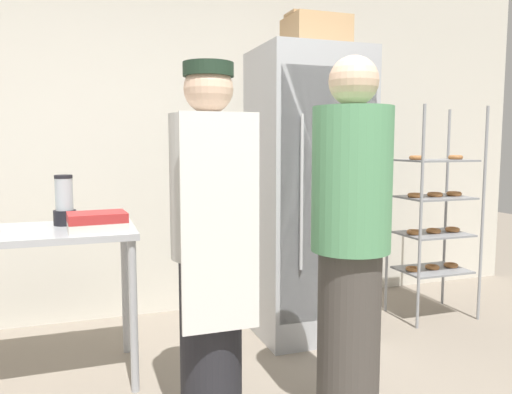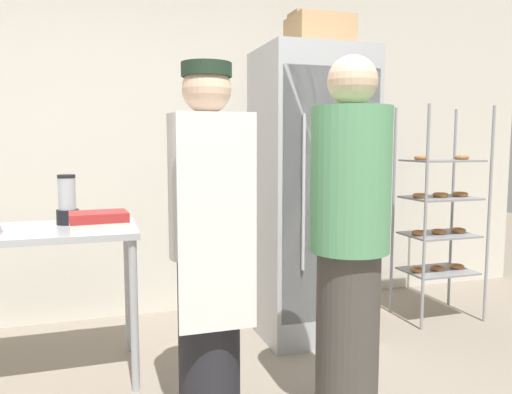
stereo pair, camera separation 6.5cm
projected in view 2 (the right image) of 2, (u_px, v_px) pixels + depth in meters
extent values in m
cube|color=silver|center=(186.00, 126.00, 3.97)|extent=(6.40, 0.12, 2.96)
cube|color=#ADAFB5|center=(311.00, 195.00, 3.48)|extent=(0.73, 0.65, 1.98)
cube|color=#93959B|center=(331.00, 196.00, 3.18)|extent=(0.67, 0.02, 1.62)
cylinder|color=silver|center=(304.00, 193.00, 3.09)|extent=(0.02, 0.02, 0.97)
cylinder|color=#93969B|center=(425.00, 219.00, 3.53)|extent=(0.02, 0.02, 1.62)
cylinder|color=#93969B|center=(489.00, 216.00, 3.70)|extent=(0.02, 0.02, 1.62)
cylinder|color=#93969B|center=(393.00, 212.00, 3.92)|extent=(0.02, 0.02, 1.62)
cylinder|color=#93969B|center=(452.00, 209.00, 4.08)|extent=(0.02, 0.02, 1.62)
cube|color=gray|center=(437.00, 271.00, 3.86)|extent=(0.51, 0.37, 0.01)
torus|color=#AD6B38|center=(418.00, 270.00, 3.80)|extent=(0.11, 0.11, 0.03)
torus|color=#AD6B38|center=(438.00, 268.00, 3.85)|extent=(0.11, 0.11, 0.03)
torus|color=#AD6B38|center=(457.00, 266.00, 3.91)|extent=(0.11, 0.11, 0.03)
cube|color=gray|center=(439.00, 235.00, 3.83)|extent=(0.51, 0.37, 0.01)
torus|color=#AD6B38|center=(419.00, 233.00, 3.77)|extent=(0.11, 0.11, 0.03)
torus|color=#AD6B38|center=(439.00, 232.00, 3.82)|extent=(0.11, 0.11, 0.03)
torus|color=#AD6B38|center=(458.00, 230.00, 3.88)|extent=(0.11, 0.11, 0.03)
cube|color=gray|center=(440.00, 198.00, 3.80)|extent=(0.51, 0.37, 0.01)
torus|color=#AD6B38|center=(420.00, 196.00, 3.74)|extent=(0.12, 0.12, 0.03)
torus|color=#AD6B38|center=(440.00, 195.00, 3.79)|extent=(0.12, 0.12, 0.03)
torus|color=#AD6B38|center=(460.00, 194.00, 3.85)|extent=(0.12, 0.12, 0.03)
cube|color=gray|center=(442.00, 161.00, 3.77)|extent=(0.51, 0.37, 0.01)
torus|color=#AD6B38|center=(422.00, 158.00, 3.71)|extent=(0.11, 0.11, 0.03)
torus|color=#AD6B38|center=(462.00, 157.00, 3.82)|extent=(0.11, 0.11, 0.03)
cube|color=#ADAFB5|center=(34.00, 232.00, 2.75)|extent=(1.10, 0.63, 0.04)
cylinder|color=#ADAFB5|center=(134.00, 316.00, 2.69)|extent=(0.04, 0.04, 0.84)
cylinder|color=#ADAFB5|center=(128.00, 288.00, 3.21)|extent=(0.04, 0.04, 0.84)
cylinder|color=black|center=(68.00, 217.00, 2.91)|extent=(0.13, 0.13, 0.09)
cylinder|color=#B2BCC1|center=(67.00, 194.00, 2.90)|extent=(0.10, 0.10, 0.18)
cylinder|color=black|center=(66.00, 176.00, 2.89)|extent=(0.10, 0.10, 0.02)
cube|color=silver|center=(99.00, 226.00, 2.71)|extent=(0.32, 0.24, 0.05)
cube|color=#B72D2D|center=(99.00, 217.00, 2.70)|extent=(0.32, 0.24, 0.05)
cube|color=tan|center=(319.00, 34.00, 3.42)|extent=(0.40, 0.34, 0.23)
cube|color=#A58057|center=(320.00, 16.00, 3.41)|extent=(0.41, 0.18, 0.02)
cylinder|color=#232328|center=(209.00, 342.00, 2.35)|extent=(0.29, 0.29, 0.82)
cylinder|color=beige|center=(208.00, 186.00, 2.28)|extent=(0.36, 0.36, 0.65)
sphere|color=beige|center=(207.00, 89.00, 2.23)|extent=(0.22, 0.22, 0.22)
cube|color=white|center=(218.00, 224.00, 2.11)|extent=(0.34, 0.02, 0.94)
cylinder|color=#1E3323|center=(206.00, 70.00, 2.22)|extent=(0.23, 0.23, 0.06)
cylinder|color=#47423D|center=(347.00, 338.00, 2.37)|extent=(0.30, 0.30, 0.84)
cylinder|color=#569966|center=(350.00, 180.00, 2.29)|extent=(0.37, 0.37, 0.67)
sphere|color=beige|center=(352.00, 81.00, 2.24)|extent=(0.23, 0.23, 0.23)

